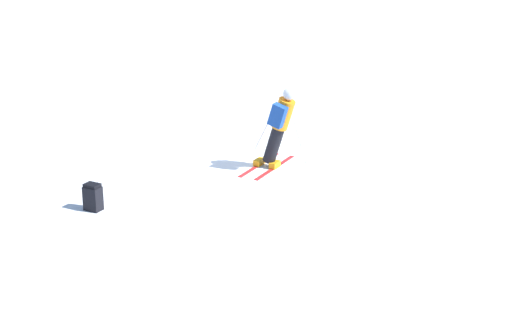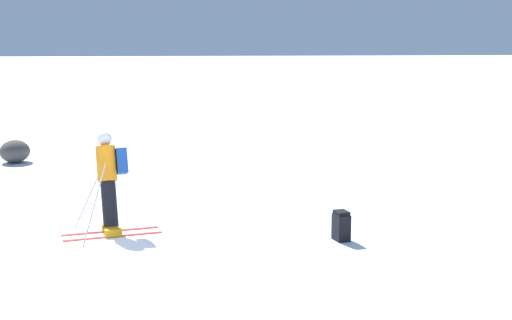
{
  "view_description": "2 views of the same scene",
  "coord_description": "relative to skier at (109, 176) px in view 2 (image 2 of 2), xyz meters",
  "views": [
    {
      "loc": [
        -11.38,
        12.89,
        5.8
      ],
      "look_at": [
        -2.43,
        1.99,
        0.96
      ],
      "focal_mm": 60.0,
      "sensor_mm": 36.0,
      "label": 1
    },
    {
      "loc": [
        10.98,
        0.75,
        3.27
      ],
      "look_at": [
        -1.66,
        2.58,
        1.13
      ],
      "focal_mm": 50.0,
      "sensor_mm": 36.0,
      "label": 2
    }
  ],
  "objects": [
    {
      "name": "ground_plane",
      "position": [
        1.37,
        0.03,
        -0.96
      ],
      "size": [
        300.0,
        300.0,
        0.0
      ],
      "primitive_type": "plane",
      "color": "white"
    },
    {
      "name": "skier",
      "position": [
        0.0,
        0.0,
        0.0
      ],
      "size": [
        1.4,
        1.72,
        1.76
      ],
      "rotation": [
        0.0,
        0.0,
        0.2
      ],
      "color": "red",
      "rests_on": "ground"
    },
    {
      "name": "spare_backpack",
      "position": [
        1.22,
        3.83,
        -0.72
      ],
      "size": [
        0.33,
        0.27,
        0.5
      ],
      "rotation": [
        0.0,
        0.0,
        3.32
      ],
      "color": "black",
      "rests_on": "ground"
    },
    {
      "name": "exposed_boulder_0",
      "position": [
        -7.54,
        -2.97,
        -0.65
      ],
      "size": [
        0.95,
        0.8,
        0.61
      ],
      "primitive_type": "ellipsoid",
      "color": "#4C4742",
      "rests_on": "ground"
    }
  ]
}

